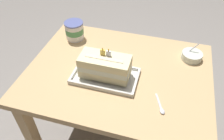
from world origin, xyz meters
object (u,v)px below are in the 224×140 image
Objects in this scene: birthday_cake at (105,66)px; ice_cream_tub at (74,30)px; serving_spoon_near_tray at (161,109)px; bowl_stack at (192,56)px; foil_tray at (105,77)px.

ice_cream_tub is at bearing 134.91° from birthday_cake.
ice_cream_tub is 0.75m from serving_spoon_near_tray.
serving_spoon_near_tray is (0.61, -0.43, -0.05)m from ice_cream_tub.
bowl_stack is 0.96× the size of serving_spoon_near_tray.
birthday_cake is at bearing 90.00° from foil_tray.
bowl_stack is at bearing 33.64° from foil_tray.
foil_tray is 2.91× the size of ice_cream_tub.
bowl_stack is 1.01× the size of ice_cream_tub.
bowl_stack is 0.73m from ice_cream_tub.
foil_tray is at bearing -90.00° from birthday_cake.
bowl_stack is (0.44, 0.29, 0.01)m from foil_tray.
foil_tray is 0.07m from birthday_cake.
foil_tray is at bearing -45.09° from ice_cream_tub.
foil_tray is 0.52m from bowl_stack.
foil_tray is at bearing 157.51° from serving_spoon_near_tray.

